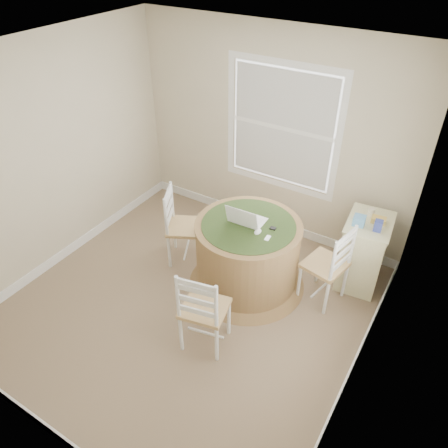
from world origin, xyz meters
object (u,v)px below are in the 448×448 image
Objects in this scene: chair_near at (205,308)px; laptop at (246,219)px; chair_left at (185,227)px; chair_right at (325,264)px; corner_chest at (363,252)px; round_table at (247,252)px.

chair_near is 1.07m from laptop.
chair_near is (0.92, -0.96, 0.00)m from chair_left.
chair_right is 0.56m from corner_chest.
chair_near is 1.14× the size of corner_chest.
chair_near is at bearing -126.98° from corner_chest.
round_table is at bearing -116.96° from chair_left.
corner_chest is (1.08, 0.72, -0.03)m from round_table.
chair_right is (1.66, 0.23, 0.00)m from chair_left.
laptop is 0.44× the size of corner_chest.
laptop reaches higher than round_table.
chair_near is (0.07, -0.95, 0.03)m from round_table.
corner_chest is (1.12, 0.69, -0.44)m from laptop.
chair_left is at bearing 0.38° from laptop.
chair_right is 1.14× the size of corner_chest.
corner_chest is at bearing 162.90° from chair_right.
laptop reaches higher than chair_left.
round_table is 1.59× the size of corner_chest.
chair_left is 2.06m from corner_chest.
chair_right is at bearing -168.44° from laptop.
laptop reaches higher than corner_chest.
chair_right is 2.57× the size of laptop.
chair_right is at bearing -124.96° from corner_chest.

